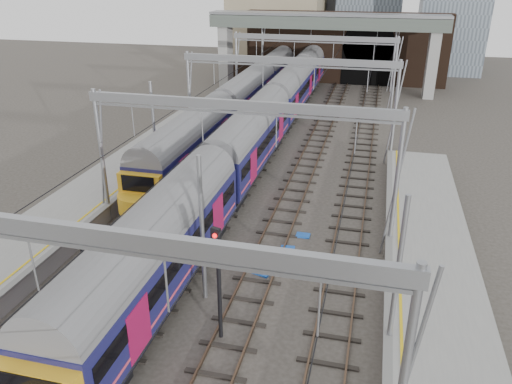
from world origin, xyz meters
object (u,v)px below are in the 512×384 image
(train_main, at_px, (274,110))
(signal_near_centre, at_px, (218,271))
(train_second, at_px, (245,95))
(signal_near_left, at_px, (82,255))

(train_main, relative_size, signal_near_centre, 12.84)
(train_main, bearing_deg, train_second, 127.04)
(train_second, bearing_deg, signal_near_left, -87.67)
(signal_near_left, bearing_deg, train_main, 88.00)
(signal_near_centre, bearing_deg, signal_near_left, -167.18)
(train_second, bearing_deg, train_main, -52.96)
(train_second, distance_m, signal_near_left, 31.61)
(signal_near_left, bearing_deg, signal_near_centre, 0.23)
(train_main, distance_m, signal_near_left, 26.42)
(signal_near_left, relative_size, signal_near_centre, 0.85)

